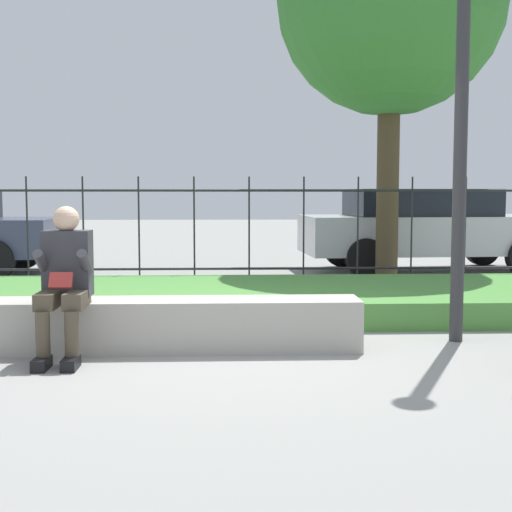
% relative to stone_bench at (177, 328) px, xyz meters
% --- Properties ---
extents(ground_plane, '(60.00, 60.00, 0.00)m').
position_rel_stone_bench_xyz_m(ground_plane, '(0.37, 0.00, -0.19)').
color(ground_plane, gray).
extents(stone_bench, '(3.13, 0.49, 0.44)m').
position_rel_stone_bench_xyz_m(stone_bench, '(0.00, 0.00, 0.00)').
color(stone_bench, '#ADA89E').
rests_on(stone_bench, ground_plane).
extents(person_seated_reader, '(0.42, 0.73, 1.24)m').
position_rel_stone_bench_xyz_m(person_seated_reader, '(-0.88, -0.28, 0.48)').
color(person_seated_reader, black).
rests_on(person_seated_reader, ground_plane).
extents(grass_berm, '(10.95, 2.52, 0.28)m').
position_rel_stone_bench_xyz_m(grass_berm, '(0.37, 1.96, -0.06)').
color(grass_berm, '#4C893D').
rests_on(grass_berm, ground_plane).
extents(iron_fence, '(8.95, 0.03, 1.57)m').
position_rel_stone_bench_xyz_m(iron_fence, '(0.37, 3.63, 0.63)').
color(iron_fence, '#232326').
rests_on(iron_fence, ground_plane).
extents(car_parked_right, '(4.40, 2.09, 1.41)m').
position_rel_stone_bench_xyz_m(car_parked_right, '(3.89, 6.07, 0.56)').
color(car_parked_right, '#B7B7BC').
rests_on(car_parked_right, ground_plane).
extents(street_lamp, '(0.28, 0.28, 4.39)m').
position_rel_stone_bench_xyz_m(street_lamp, '(2.51, 0.27, 2.47)').
color(street_lamp, '#2D2D30').
rests_on(street_lamp, ground_plane).
extents(tree_behind_fence, '(3.41, 3.41, 5.91)m').
position_rel_stone_bench_xyz_m(tree_behind_fence, '(2.89, 4.73, 3.99)').
color(tree_behind_fence, '#4C3D28').
rests_on(tree_behind_fence, ground_plane).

